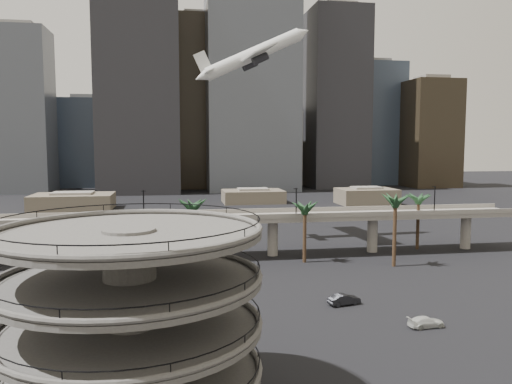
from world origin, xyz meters
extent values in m
plane|color=black|center=(0.00, 0.00, 0.00)|extent=(700.00, 700.00, 0.00)
cylinder|color=#4D4A48|center=(-13.00, -4.00, 8.00)|extent=(4.40, 4.40, 16.50)
cylinder|color=#4D4A48|center=(-13.00, -4.00, 3.77)|extent=(22.00, 22.00, 0.45)
torus|color=#4D4A48|center=(-13.00, -4.00, 4.25)|extent=(22.20, 22.20, 0.50)
torus|color=black|center=(-13.00, -4.00, 5.05)|extent=(21.80, 21.80, 0.10)
cylinder|color=#4D4A48|center=(-13.00, -4.00, 7.78)|extent=(22.00, 22.00, 0.45)
torus|color=#4D4A48|center=(-13.00, -4.00, 8.25)|extent=(22.20, 22.20, 0.50)
torus|color=black|center=(-13.00, -4.00, 9.05)|extent=(21.80, 21.80, 0.10)
cylinder|color=#4D4A48|center=(-13.00, -4.00, 11.78)|extent=(22.00, 22.00, 0.45)
torus|color=#4D4A48|center=(-13.00, -4.00, 12.25)|extent=(22.20, 22.20, 0.50)
torus|color=black|center=(-13.00, -4.00, 13.05)|extent=(21.80, 21.80, 0.10)
cylinder|color=#4D4A48|center=(-13.00, -4.00, 15.78)|extent=(22.00, 22.00, 0.45)
torus|color=#4D4A48|center=(-13.00, -4.00, 16.25)|extent=(22.20, 22.20, 0.50)
torus|color=black|center=(-13.00, -4.00, 17.05)|extent=(21.80, 21.80, 0.10)
cube|color=gray|center=(0.00, 55.00, 8.00)|extent=(130.00, 9.00, 0.90)
cube|color=gray|center=(0.00, 50.50, 8.90)|extent=(130.00, 0.30, 1.00)
cube|color=gray|center=(0.00, 59.50, 8.90)|extent=(130.00, 0.30, 1.00)
cylinder|color=gray|center=(-33.00, 55.00, 3.80)|extent=(2.20, 2.20, 8.00)
cylinder|color=gray|center=(-11.00, 55.00, 3.80)|extent=(2.20, 2.20, 8.00)
cylinder|color=gray|center=(11.00, 55.00, 3.80)|extent=(2.20, 2.20, 8.00)
cylinder|color=gray|center=(33.00, 55.00, 3.80)|extent=(2.20, 2.20, 8.00)
cylinder|color=gray|center=(55.00, 55.00, 3.80)|extent=(2.20, 2.20, 8.00)
cylinder|color=black|center=(-15.00, 51.00, 11.50)|extent=(0.24, 0.24, 6.00)
cylinder|color=black|center=(15.00, 51.00, 11.50)|extent=(0.24, 0.24, 6.00)
cylinder|color=black|center=(45.00, 51.00, 11.50)|extent=(0.24, 0.24, 6.00)
cylinder|color=#402B1B|center=(-6.00, 44.00, 6.08)|extent=(0.70, 0.70, 12.15)
ellipsoid|color=#1B3B1F|center=(-6.00, 44.00, 12.55)|extent=(4.40, 4.40, 2.00)
cylinder|color=#402B1B|center=(16.00, 48.00, 5.40)|extent=(0.70, 0.70, 10.80)
ellipsoid|color=#1B3B1F|center=(16.00, 48.00, 11.20)|extent=(4.40, 4.40, 2.00)
cylinder|color=#402B1B|center=(32.00, 42.00, 6.30)|extent=(0.70, 0.70, 12.60)
ellipsoid|color=#1B3B1F|center=(32.00, 42.00, 13.00)|extent=(4.40, 4.40, 2.00)
cylinder|color=#402B1B|center=(44.00, 56.00, 5.62)|extent=(0.70, 0.70, 11.25)
ellipsoid|color=#1B3B1F|center=(44.00, 56.00, 11.65)|extent=(4.40, 4.40, 2.00)
cube|color=brown|center=(-45.00, 140.00, 2.75)|extent=(28.00, 18.00, 5.50)
cube|color=gray|center=(-45.00, 140.00, 5.90)|extent=(14.00, 9.00, 0.80)
cube|color=brown|center=(22.00, 150.00, 2.50)|extent=(24.00, 16.00, 5.00)
cube|color=gray|center=(22.00, 150.00, 5.40)|extent=(12.00, 8.00, 0.80)
cube|color=brown|center=(65.00, 138.00, 3.00)|extent=(22.00, 15.00, 6.00)
cube|color=gray|center=(65.00, 138.00, 6.40)|extent=(11.00, 7.50, 0.80)
cube|color=#4C515A|center=(-80.00, 210.00, 38.87)|extent=(26.00, 24.00, 77.75)
cube|color=gray|center=(-80.00, 210.00, 78.95)|extent=(14.30, 13.20, 2.40)
cube|color=#323E4E|center=(-55.00, 245.00, 23.92)|extent=(30.00, 30.00, 47.84)
cube|color=gray|center=(-55.00, 245.00, 49.04)|extent=(16.50, 16.50, 2.40)
cube|color=black|center=(-25.00, 200.00, 54.82)|extent=(38.00, 30.00, 109.64)
cube|color=black|center=(5.00, 225.00, 44.85)|extent=(28.00, 26.00, 89.71)
cube|color=gray|center=(5.00, 225.00, 90.91)|extent=(15.40, 14.30, 2.40)
cube|color=#4C515A|center=(30.00, 205.00, 59.81)|extent=(45.00, 32.00, 119.61)
cube|color=#7E7257|center=(55.00, 240.00, 20.93)|extent=(24.00, 24.00, 41.86)
cube|color=gray|center=(55.00, 240.00, 43.06)|extent=(13.20, 13.20, 2.40)
cube|color=black|center=(78.00, 215.00, 47.35)|extent=(30.00, 28.00, 94.69)
cube|color=gray|center=(78.00, 215.00, 95.89)|extent=(16.50, 15.40, 2.40)
cube|color=#323E4E|center=(105.00, 235.00, 34.89)|extent=(34.00, 30.00, 69.77)
cube|color=gray|center=(105.00, 235.00, 70.97)|extent=(18.70, 16.50, 2.40)
cube|color=black|center=(130.00, 210.00, 28.91)|extent=(26.00, 26.00, 57.81)
cube|color=gray|center=(130.00, 210.00, 59.01)|extent=(14.30, 14.30, 2.40)
cube|color=#7E7257|center=(18.00, 260.00, 18.94)|extent=(22.00, 22.00, 37.88)
cube|color=gray|center=(18.00, 260.00, 39.08)|extent=(12.10, 12.10, 2.40)
cylinder|color=silver|center=(9.92, 73.59, 44.54)|extent=(24.09, 5.36, 13.27)
cone|color=silver|center=(22.35, 74.73, 50.28)|extent=(4.43, 3.56, 4.20)
cone|color=silver|center=(-2.52, 72.45, 38.80)|extent=(4.25, 3.19, 3.87)
cube|color=silver|center=(9.33, 73.54, 43.69)|extent=(7.77, 26.98, 2.69)
cube|color=silver|center=(-1.06, 72.59, 39.86)|extent=(2.83, 9.02, 1.09)
cube|color=silver|center=(-2.10, 72.49, 42.12)|extent=(4.62, 0.73, 5.62)
cylinder|color=#232328|center=(9.81, 78.48, 42.74)|extent=(4.27, 2.14, 3.17)
cylinder|color=#232328|center=(10.70, 68.77, 42.74)|extent=(4.27, 2.14, 3.17)
imported|color=#A23F17|center=(-6.93, 14.83, 0.76)|extent=(4.79, 3.32, 1.52)
imported|color=black|center=(14.88, 21.57, 0.79)|extent=(5.07, 2.69, 1.59)
imported|color=silver|center=(22.17, 11.31, 0.69)|extent=(4.87, 2.30, 1.37)
camera|label=1|loc=(-9.27, -45.84, 23.17)|focal=35.00mm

